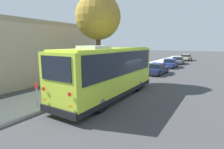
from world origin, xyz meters
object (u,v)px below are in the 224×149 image
at_px(street_tree, 99,14).
at_px(sign_post_near, 37,95).
at_px(parked_sedan_tan, 186,58).
at_px(parked_sedan_blue, 170,63).
at_px(parked_sedan_navy, 157,69).
at_px(sign_post_far, 58,92).
at_px(shuttle_bus, 109,70).
at_px(parked_sedan_gray, 178,61).

xyz_separation_m(street_tree, sign_post_near, (-6.85, -0.88, -5.15)).
relative_size(parked_sedan_tan, street_tree, 0.53).
bearing_deg(parked_sedan_blue, street_tree, 168.92).
distance_m(parked_sedan_navy, street_tree, 9.91).
distance_m(parked_sedan_blue, sign_post_far, 19.99).
bearing_deg(shuttle_bus, street_tree, 44.92).
bearing_deg(parked_sedan_navy, sign_post_near, 174.92).
xyz_separation_m(parked_sedan_blue, sign_post_far, (-19.93, 1.65, 0.10)).
height_order(shuttle_bus, street_tree, street_tree).
height_order(parked_sedan_navy, parked_sedan_blue, parked_sedan_blue).
relative_size(parked_sedan_navy, sign_post_far, 4.11).
distance_m(parked_sedan_navy, sign_post_near, 14.82).
xyz_separation_m(parked_sedan_blue, parked_sedan_tan, (12.82, -0.08, 0.02)).
height_order(parked_sedan_tan, sign_post_far, parked_sedan_tan).
relative_size(shuttle_bus, sign_post_near, 6.53).
bearing_deg(parked_sedan_navy, shuttle_bus, -177.02).
height_order(parked_sedan_navy, parked_sedan_tan, parked_sedan_tan).
xyz_separation_m(parked_sedan_blue, street_tree, (-14.51, 2.53, 5.41)).
bearing_deg(sign_post_near, parked_sedan_gray, -3.47).
xyz_separation_m(parked_sedan_navy, sign_post_near, (-14.72, 1.75, 0.27)).
distance_m(parked_sedan_navy, sign_post_far, 13.40).
xyz_separation_m(shuttle_bus, street_tree, (2.83, 2.86, 4.15)).
height_order(sign_post_near, sign_post_far, sign_post_near).
relative_size(parked_sedan_gray, street_tree, 0.53).
xyz_separation_m(shuttle_bus, parked_sedan_blue, (17.34, 0.34, -1.26)).
xyz_separation_m(parked_sedan_navy, parked_sedan_tan, (19.47, 0.02, 0.03)).
xyz_separation_m(parked_sedan_navy, parked_sedan_blue, (6.64, 0.10, 0.01)).
distance_m(parked_sedan_tan, sign_post_far, 32.79).
bearing_deg(parked_sedan_blue, sign_post_near, 174.38).
bearing_deg(parked_sedan_blue, parked_sedan_gray, -0.99).
distance_m(sign_post_near, sign_post_far, 1.44).
distance_m(shuttle_bus, sign_post_far, 3.46).
height_order(parked_sedan_blue, sign_post_far, parked_sedan_blue).
xyz_separation_m(street_tree, sign_post_far, (-5.41, -0.88, -5.31)).
bearing_deg(sign_post_far, parked_sedan_gray, -3.67).
bearing_deg(shuttle_bus, parked_sedan_gray, 0.47).
height_order(parked_sedan_tan, street_tree, street_tree).
bearing_deg(street_tree, parked_sedan_blue, -9.88).
bearing_deg(parked_sedan_navy, sign_post_far, 174.20).
relative_size(shuttle_bus, parked_sedan_gray, 2.07).
height_order(parked_sedan_gray, parked_sedan_tan, parked_sedan_tan).
height_order(street_tree, sign_post_near, street_tree).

